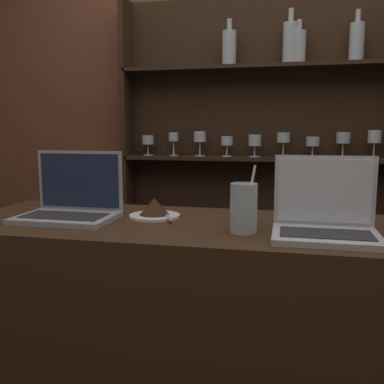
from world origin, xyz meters
The scene contains 7 objects.
bar_counter centered at (0.00, 0.29, 0.48)m, with size 1.76×0.57×0.95m.
back_wall centered at (0.00, 1.47, 1.35)m, with size 7.00×0.06×2.70m.
back_shelf centered at (0.05, 1.39, 1.05)m, with size 1.53×0.18×1.99m.
laptop_near centered at (-0.51, 0.27, 1.00)m, with size 0.33×0.23×0.23m.
laptop_far centered at (0.34, 0.20, 1.00)m, with size 0.30×0.22×0.23m.
cake_plate centered at (-0.23, 0.35, 0.98)m, with size 0.18×0.18×0.07m.
water_glass centered at (0.10, 0.19, 1.03)m, with size 0.08×0.08×0.20m.
Camera 1 is at (0.22, -1.07, 1.26)m, focal length 40.00 mm.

